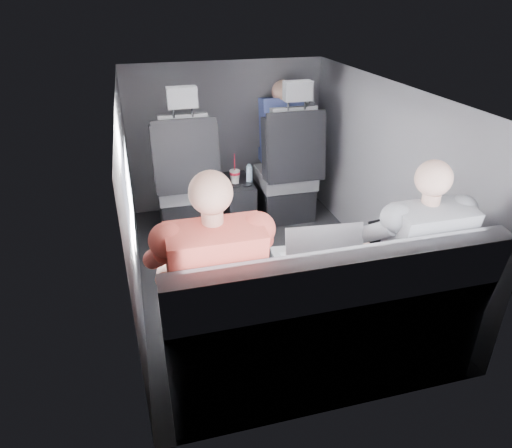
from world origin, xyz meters
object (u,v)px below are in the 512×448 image
object	(u,v)px
laptop_white	(201,266)
passenger_rear_left	(212,285)
water_bottle	(249,174)
laptop_silver	(316,256)
front_seat_right	(287,177)
soda_cup	(235,176)
laptop_black	(384,240)
front_seat_left	(186,187)
passenger_front_right	(282,131)
passenger_rear_right	(405,258)
center_console	(237,201)
rear_bench	(321,332)

from	to	relation	value
laptop_white	passenger_rear_left	size ratio (longest dim) A/B	0.32
water_bottle	laptop_white	bearing A→B (deg)	-112.43
water_bottle	laptop_silver	xyz separation A→B (m)	(-0.06, -1.67, 0.17)
front_seat_right	passenger_rear_left	size ratio (longest dim) A/B	1.01
front_seat_right	soda_cup	size ratio (longest dim) A/B	4.69
laptop_black	passenger_rear_left	distance (m)	1.04
front_seat_left	passenger_rear_left	size ratio (longest dim) A/B	1.01
laptop_silver	laptop_black	distance (m)	0.45
water_bottle	laptop_white	size ratio (longest dim) A/B	0.40
water_bottle	passenger_front_right	world-z (taller)	passenger_front_right
water_bottle	passenger_front_right	size ratio (longest dim) A/B	0.21
passenger_rear_left	passenger_rear_right	distance (m)	1.04
front_seat_right	laptop_silver	world-z (taller)	front_seat_right
water_bottle	passenger_rear_right	size ratio (longest dim) A/B	0.13
passenger_front_right	soda_cup	bearing A→B (deg)	-150.78
passenger_front_right	passenger_rear_right	bearing A→B (deg)	-89.22
laptop_silver	passenger_rear_right	distance (m)	0.48
water_bottle	front_seat_right	bearing A→B (deg)	1.53
laptop_white	passenger_front_right	world-z (taller)	passenger_front_right
front_seat_left	soda_cup	world-z (taller)	front_seat_left
front_seat_left	soda_cup	xyz separation A→B (m)	(0.42, -0.02, 0.07)
front_seat_right	laptop_white	bearing A→B (deg)	-122.06
soda_cup	laptop_white	xyz separation A→B (m)	(-0.53, -1.60, 0.17)
laptop_white	passenger_front_right	xyz separation A→B (m)	(1.04, 1.88, 0.11)
laptop_black	passenger_front_right	world-z (taller)	passenger_front_right
center_console	soda_cup	bearing A→B (deg)	-117.34
front_seat_right	laptop_black	distance (m)	1.63
water_bottle	laptop_black	bearing A→B (deg)	-76.54
center_console	water_bottle	xyz separation A→B (m)	(0.10, -0.05, 0.27)
soda_cup	water_bottle	bearing A→B (deg)	6.58
center_console	front_seat_right	bearing A→B (deg)	-5.07
front_seat_left	laptop_black	xyz separation A→B (m)	(0.93, -1.61, 0.23)
rear_bench	laptop_silver	bearing A→B (deg)	80.70
soda_cup	passenger_front_right	world-z (taller)	passenger_front_right
front_seat_left	passenger_rear_right	world-z (taller)	front_seat_left
passenger_front_right	water_bottle	bearing A→B (deg)	-144.34
front_seat_left	front_seat_right	xyz separation A→B (m)	(0.90, 0.00, 0.00)
rear_bench	laptop_white	size ratio (longest dim) A/B	4.03
laptop_white	water_bottle	bearing A→B (deg)	67.57
front_seat_right	laptop_white	world-z (taller)	front_seat_right
front_seat_left	passenger_front_right	bearing A→B (deg)	15.63
front_seat_right	laptop_black	bearing A→B (deg)	-88.85
water_bottle	passenger_front_right	bearing A→B (deg)	35.66
front_seat_right	laptop_silver	size ratio (longest dim) A/B	2.98
passenger_rear_left	water_bottle	bearing A→B (deg)	70.33
front_seat_left	front_seat_right	distance (m)	0.90
passenger_rear_right	passenger_front_right	size ratio (longest dim) A/B	1.57
laptop_white	passenger_rear_right	world-z (taller)	passenger_rear_right
water_bottle	passenger_rear_left	xyz separation A→B (m)	(-0.64, -1.80, 0.17)
front_seat_left	laptop_black	size ratio (longest dim) A/B	3.65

